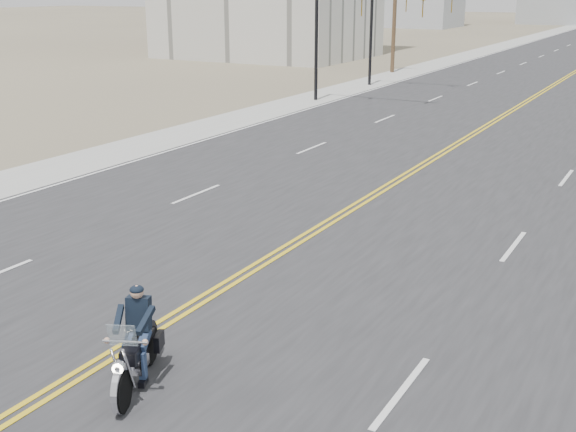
% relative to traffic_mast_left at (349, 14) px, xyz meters
% --- Properties ---
extents(sidewalk_left, '(3.00, 200.00, 0.01)m').
position_rel_traffic_mast_left_xyz_m(sidewalk_left, '(-2.52, 38.00, -4.93)').
color(sidewalk_left, '#A5A5A0').
rests_on(sidewalk_left, ground).
extents(traffic_mast_left, '(7.10, 0.26, 7.00)m').
position_rel_traffic_mast_left_xyz_m(traffic_mast_left, '(0.00, 0.00, 0.00)').
color(traffic_mast_left, black).
rests_on(traffic_mast_left, ground).
extents(traffic_mast_far, '(6.10, 0.26, 7.00)m').
position_rel_traffic_mast_left_xyz_m(traffic_mast_far, '(-0.33, 8.00, -0.06)').
color(traffic_mast_far, black).
rests_on(traffic_mast_far, ground).
extents(utility_pole_left, '(2.20, 0.30, 10.50)m').
position_rel_traffic_mast_left_xyz_m(utility_pole_left, '(-3.52, 16.00, 0.54)').
color(utility_pole_left, brown).
rests_on(utility_pole_left, ground).
extents(motorcyclist, '(1.71, 2.34, 1.68)m').
position_rel_traffic_mast_left_xyz_m(motorcyclist, '(10.04, -29.93, -4.10)').
color(motorcyclist, black).
rests_on(motorcyclist, ground).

